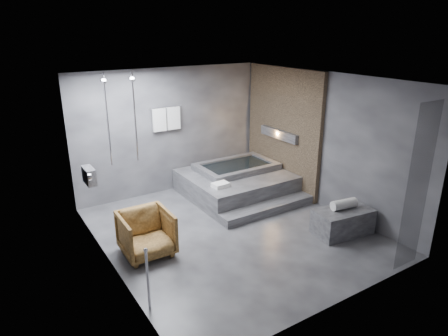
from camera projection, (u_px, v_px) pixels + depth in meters
room at (244, 136)px, 7.28m from camera, size 5.00×5.04×2.82m
tub_deck at (236, 183)px, 9.07m from camera, size 2.20×2.00×0.50m
tub_step at (268, 209)px, 8.18m from camera, size 2.20×0.36×0.18m
concrete_bench at (343, 221)px, 7.33m from camera, size 1.12×0.71×0.47m
driftwood_chair at (146, 234)px, 6.60m from camera, size 0.83×0.85×0.76m
rolled_towel at (344, 204)px, 7.26m from camera, size 0.52×0.26×0.18m
deck_towel at (221, 185)px, 8.20m from camera, size 0.34×0.26×0.09m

